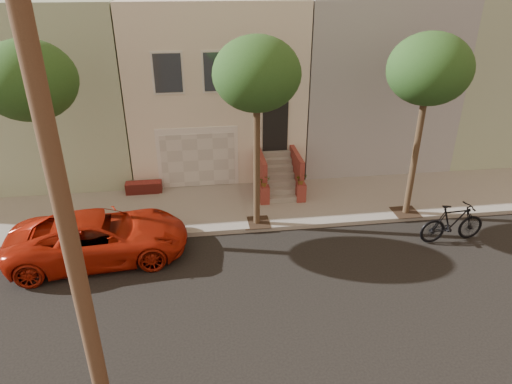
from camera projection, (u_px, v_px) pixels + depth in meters
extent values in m
plane|color=black|center=(240.00, 301.00, 12.23)|extent=(90.00, 90.00, 0.00)
cube|color=gray|center=(225.00, 207.00, 16.95)|extent=(40.00, 3.70, 0.15)
cube|color=beige|center=(213.00, 79.00, 20.57)|extent=(7.00, 8.00, 7.00)
cube|color=#95AB8A|center=(58.00, 83.00, 19.73)|extent=(6.50, 8.00, 7.00)
cube|color=gray|center=(356.00, 74.00, 21.40)|extent=(6.50, 8.00, 7.00)
cube|color=#95AB8A|center=(482.00, 71.00, 22.20)|extent=(6.50, 8.00, 7.00)
cube|color=silver|center=(198.00, 157.00, 17.91)|extent=(3.20, 0.12, 2.50)
cube|color=silver|center=(198.00, 160.00, 17.90)|extent=(2.90, 0.06, 2.20)
cube|color=gray|center=(201.00, 207.00, 16.80)|extent=(3.20, 3.70, 0.02)
cube|color=maroon|center=(144.00, 187.00, 17.81)|extent=(1.40, 0.45, 0.44)
cube|color=black|center=(275.00, 127.00, 17.74)|extent=(1.00, 0.06, 2.00)
cube|color=#3F4751|center=(168.00, 73.00, 16.28)|extent=(1.00, 0.06, 1.40)
cube|color=silver|center=(168.00, 73.00, 16.30)|extent=(1.15, 0.05, 1.55)
cube|color=#3F4751|center=(217.00, 72.00, 16.50)|extent=(1.00, 0.06, 1.40)
cube|color=silver|center=(217.00, 72.00, 16.52)|extent=(1.15, 0.05, 1.55)
cube|color=#3F4751|center=(266.00, 70.00, 16.72)|extent=(1.00, 0.06, 1.40)
cube|color=silver|center=(266.00, 70.00, 16.74)|extent=(1.15, 0.05, 1.55)
cube|color=gray|center=(282.00, 199.00, 17.17)|extent=(1.20, 0.28, 0.20)
cube|color=gray|center=(281.00, 191.00, 17.33)|extent=(1.20, 0.28, 0.20)
cube|color=gray|center=(280.00, 183.00, 17.49)|extent=(1.20, 0.28, 0.20)
cube|color=gray|center=(279.00, 176.00, 17.65)|extent=(1.20, 0.28, 0.20)
cube|color=gray|center=(278.00, 168.00, 17.81)|extent=(1.20, 0.28, 0.20)
cube|color=gray|center=(276.00, 161.00, 17.97)|extent=(1.20, 0.28, 0.20)
cube|color=gray|center=(275.00, 154.00, 18.13)|extent=(1.20, 0.28, 0.20)
cube|color=maroon|center=(261.00, 174.00, 17.52)|extent=(0.18, 1.96, 1.60)
cube|color=maroon|center=(296.00, 172.00, 17.69)|extent=(0.18, 1.96, 1.60)
cube|color=maroon|center=(265.00, 195.00, 16.94)|extent=(0.35, 0.35, 0.70)
imported|color=#1C4217|center=(265.00, 181.00, 16.68)|extent=(0.40, 0.35, 0.45)
cube|color=maroon|center=(301.00, 192.00, 17.11)|extent=(0.35, 0.35, 0.70)
imported|color=#1C4217|center=(301.00, 179.00, 16.85)|extent=(0.41, 0.35, 0.45)
cube|color=#2D2116|center=(63.00, 236.00, 14.95)|extent=(0.90, 0.90, 0.02)
cylinder|color=#332617|center=(51.00, 179.00, 14.02)|extent=(0.22, 0.22, 4.20)
ellipsoid|color=#1C4217|center=(29.00, 80.00, 12.67)|extent=(2.70, 2.57, 2.29)
cube|color=#2D2116|center=(257.00, 223.00, 15.75)|extent=(0.90, 0.90, 0.02)
cylinder|color=#332617|center=(257.00, 168.00, 14.82)|extent=(0.22, 0.22, 4.20)
ellipsoid|color=#1C4217|center=(257.00, 74.00, 13.47)|extent=(2.70, 2.57, 2.29)
cube|color=#2D2116|center=(405.00, 212.00, 16.42)|extent=(0.90, 0.90, 0.02)
cylinder|color=#332617|center=(414.00, 159.00, 15.50)|extent=(0.22, 0.22, 4.20)
ellipsoid|color=#1C4217|center=(429.00, 69.00, 14.15)|extent=(2.70, 2.57, 2.29)
cylinder|color=#422D1E|center=(61.00, 197.00, 6.80)|extent=(0.30, 0.30, 10.00)
imported|color=#AD1F0C|center=(100.00, 237.00, 13.80)|extent=(5.53, 2.93, 1.48)
imported|color=black|center=(453.00, 223.00, 14.69)|extent=(2.28, 0.76, 1.35)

